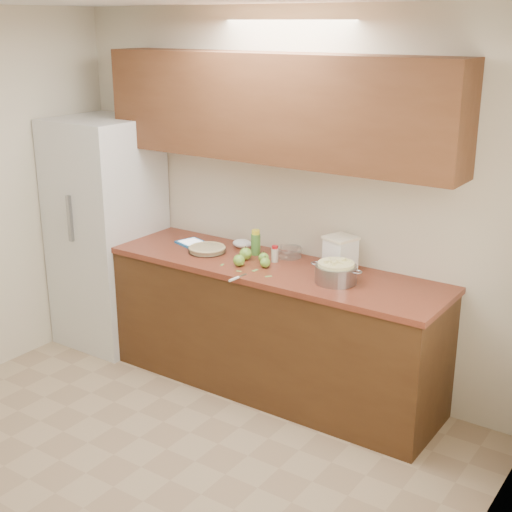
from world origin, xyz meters
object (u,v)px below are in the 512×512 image
Objects in this scene: pie at (207,249)px; colander at (336,273)px; flour_canister at (340,253)px; tablet at (193,243)px.

colander is at bearing -1.48° from pie.
colander is at bearing -67.82° from flour_canister.
pie is at bearing -6.31° from tablet.
colander is 1.26m from tablet.
flour_canister is (0.96, 0.21, 0.09)m from pie.
pie is at bearing -167.48° from flour_canister.
flour_canister is at bearing 112.18° from colander.
flour_canister is at bearing 23.38° from tablet.
pie is 0.98m from flour_canister.
flour_canister is 1.17m from tablet.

